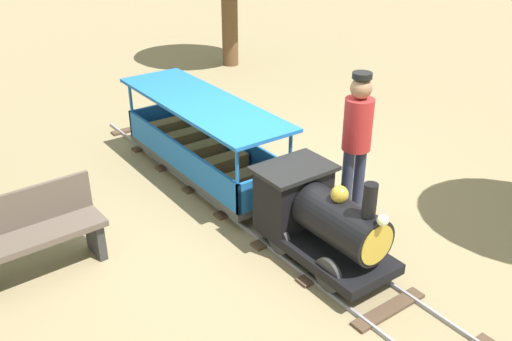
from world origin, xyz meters
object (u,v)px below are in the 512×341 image
object	(u,v)px
passenger_car	(203,147)
locomotive	(318,216)
park_bench	(30,235)
conductor_person	(357,135)

from	to	relation	value
passenger_car	locomotive	bearing A→B (deg)	90.00
locomotive	passenger_car	bearing A→B (deg)	-90.00
passenger_car	park_bench	bearing A→B (deg)	18.01
conductor_person	passenger_car	bearing A→B (deg)	-63.59
conductor_person	locomotive	bearing A→B (deg)	24.99
locomotive	conductor_person	bearing A→B (deg)	-155.01
park_bench	passenger_car	bearing A→B (deg)	-161.99
locomotive	park_bench	xyz separation A→B (m)	(2.26, -1.36, -0.07)
locomotive	conductor_person	world-z (taller)	conductor_person
locomotive	passenger_car	world-z (taller)	locomotive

